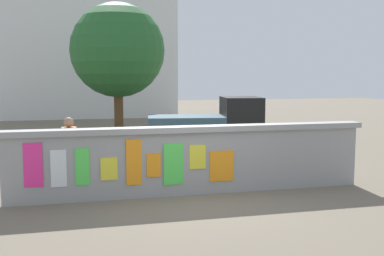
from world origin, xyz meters
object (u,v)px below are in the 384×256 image
at_px(auto_rickshaw_truck, 211,127).
at_px(bicycle_near, 144,165).
at_px(motorcycle, 277,155).
at_px(tree_roadside, 118,50).
at_px(person_walking, 69,146).

xyz_separation_m(auto_rickshaw_truck, bicycle_near, (-2.61, -3.17, -0.54)).
bearing_deg(bicycle_near, auto_rickshaw_truck, 50.48).
distance_m(motorcycle, bicycle_near, 3.47).
bearing_deg(motorcycle, bicycle_near, 179.74).
distance_m(motorcycle, tree_roadside, 10.31).
bearing_deg(auto_rickshaw_truck, motorcycle, -74.87).
distance_m(auto_rickshaw_truck, motorcycle, 3.32).
xyz_separation_m(auto_rickshaw_truck, tree_roadside, (-2.40, 6.07, 2.72)).
xyz_separation_m(auto_rickshaw_truck, person_walking, (-4.34, -3.73, 0.09)).
bearing_deg(person_walking, tree_roadside, 78.81).
bearing_deg(bicycle_near, tree_roadside, 88.72).
height_order(auto_rickshaw_truck, person_walking, auto_rickshaw_truck).
height_order(motorcycle, tree_roadside, tree_roadside).
relative_size(bicycle_near, person_walking, 1.04).
relative_size(auto_rickshaw_truck, motorcycle, 1.99).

